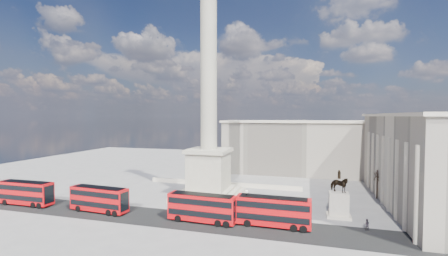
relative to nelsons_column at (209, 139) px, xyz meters
name	(u,v)px	position (x,y,z in m)	size (l,w,h in m)	color
ground	(201,203)	(0.00, -5.00, -12.92)	(180.00, 180.00, 0.00)	gray
asphalt_road	(208,222)	(5.00, -15.00, -12.91)	(120.00, 9.00, 0.01)	black
nelsons_column	(209,139)	(0.00, 0.00, 0.00)	(14.00, 14.00, 49.85)	beige
balustrade_wall	(223,184)	(0.00, 11.00, -12.37)	(40.00, 0.60, 1.10)	beige
building_east	(434,161)	(45.00, 5.00, -3.59)	(19.00, 46.00, 18.60)	beige
building_northeast	(305,147)	(20.00, 35.00, -4.59)	(51.00, 17.00, 16.60)	beige
red_bus_a	(99,199)	(-16.51, -15.34, -10.44)	(11.82, 3.53, 4.73)	red
red_bus_b	(202,208)	(3.99, -15.15, -10.40)	(11.94, 3.29, 4.80)	red
red_bus_c	(274,211)	(15.85, -14.01, -10.36)	(12.09, 3.01, 4.88)	red
red_bus_e	(26,193)	(-33.79, -15.69, -10.39)	(11.87, 2.85, 4.81)	red
victorian_lamp	(247,204)	(11.36, -13.93, -9.56)	(0.49, 0.49, 5.70)	black
equestrian_statue	(339,201)	(26.49, -6.29, -9.95)	(4.10, 3.08, 8.52)	beige
bare_tree_near	(428,189)	(38.91, -10.22, -6.02)	(2.00, 2.00, 8.75)	#332319
bare_tree_mid	(397,177)	(38.33, 3.91, -6.97)	(1.99, 1.99, 7.55)	#332319
bare_tree_far	(377,175)	(35.72, 9.03, -7.74)	(1.61, 1.61, 6.57)	#332319
pedestrian_walking	(279,210)	(16.12, -7.41, -12.08)	(0.61, 0.40, 1.68)	#29242A
pedestrian_standing	(367,225)	(30.17, -11.50, -11.99)	(0.90, 0.70, 1.86)	#29242A
pedestrian_crossing	(243,202)	(8.55, -4.02, -12.12)	(0.94, 0.39, 1.60)	#29242A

